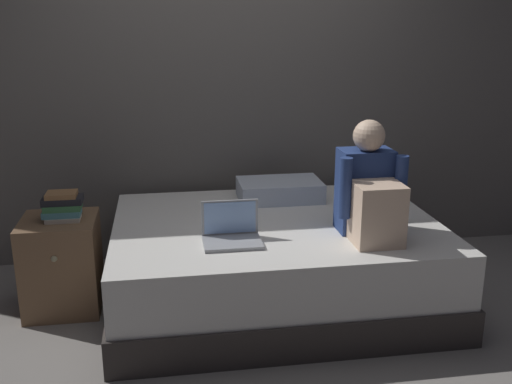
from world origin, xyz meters
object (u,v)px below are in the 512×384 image
(bed, at_px, (275,261))
(nightstand, at_px, (62,264))
(pillow, at_px, (280,190))
(person_sitting, at_px, (370,193))
(laptop, at_px, (231,232))
(book_stack, at_px, (62,206))

(bed, relative_size, nightstand, 3.47)
(pillow, bearing_deg, person_sitting, -65.02)
(laptop, distance_m, book_stack, 1.03)
(pillow, relative_size, book_stack, 2.43)
(person_sitting, distance_m, book_stack, 1.79)
(nightstand, xyz_separation_m, book_stack, (0.04, -0.01, 0.37))
(person_sitting, bearing_deg, laptop, 178.77)
(person_sitting, bearing_deg, bed, 145.80)
(book_stack, bearing_deg, bed, -4.02)
(bed, xyz_separation_m, book_stack, (-1.26, 0.09, 0.40))
(nightstand, height_order, person_sitting, person_sitting)
(pillow, xyz_separation_m, book_stack, (-1.38, -0.36, 0.07))
(bed, distance_m, book_stack, 1.33)
(bed, relative_size, book_stack, 8.69)
(bed, relative_size, person_sitting, 3.05)
(pillow, bearing_deg, nightstand, -166.18)
(bed, distance_m, laptop, 0.54)
(person_sitting, relative_size, laptop, 2.05)
(bed, xyz_separation_m, pillow, (0.11, 0.45, 0.33))
(bed, height_order, laptop, laptop)
(laptop, xyz_separation_m, book_stack, (-0.95, 0.39, 0.08))
(bed, xyz_separation_m, nightstand, (-1.30, 0.10, 0.03))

